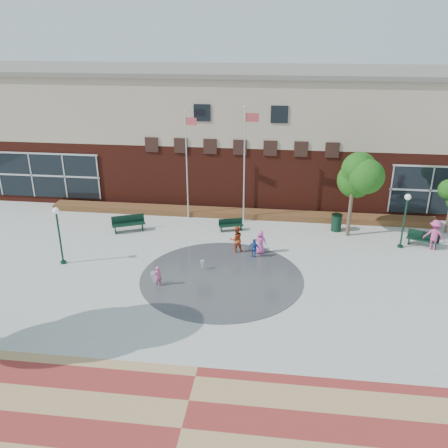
# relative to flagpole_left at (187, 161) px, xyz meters

# --- Properties ---
(ground) EXTENTS (120.00, 120.00, 0.00)m
(ground) POSITION_rel_flagpole_left_xyz_m (3.27, -10.91, -3.99)
(ground) COLOR #666056
(ground) RESTS_ON ground
(plaza_concrete) EXTENTS (46.00, 18.00, 0.01)m
(plaza_concrete) POSITION_rel_flagpole_left_xyz_m (3.27, -6.91, -3.98)
(plaza_concrete) COLOR #A8A8A0
(plaza_concrete) RESTS_ON ground
(paver_band) EXTENTS (46.00, 6.00, 0.01)m
(paver_band) POSITION_rel_flagpole_left_xyz_m (3.27, -17.91, -3.98)
(paver_band) COLOR maroon
(paver_band) RESTS_ON ground
(splash_pad) EXTENTS (8.40, 8.40, 0.01)m
(splash_pad) POSITION_rel_flagpole_left_xyz_m (3.27, -7.91, -3.98)
(splash_pad) COLOR #383A3D
(splash_pad) RESTS_ON ground
(library_building) EXTENTS (44.40, 10.40, 9.20)m
(library_building) POSITION_rel_flagpole_left_xyz_m (3.27, 6.57, 0.66)
(library_building) COLOR #541C12
(library_building) RESTS_ON ground
(flower_bed) EXTENTS (26.00, 1.20, 0.40)m
(flower_bed) POSITION_rel_flagpole_left_xyz_m (3.27, 0.69, -3.99)
(flower_bed) COLOR maroon
(flower_bed) RESTS_ON ground
(flagpole_left) EXTENTS (0.81, 0.29, 7.16)m
(flagpole_left) POSITION_rel_flagpole_left_xyz_m (0.00, 0.00, 0.00)
(flagpole_left) COLOR silver
(flagpole_left) RESTS_ON ground
(flagpole_right) EXTENTS (0.93, 0.17, 7.58)m
(flagpole_right) POSITION_rel_flagpole_left_xyz_m (3.76, -0.20, 0.25)
(flagpole_right) COLOR silver
(flagpole_right) RESTS_ON ground
(lamp_left) EXTENTS (0.35, 0.35, 3.27)m
(lamp_left) POSITION_rel_flagpole_left_xyz_m (-5.54, -7.39, -1.95)
(lamp_left) COLOR black
(lamp_left) RESTS_ON ground
(lamp_right) EXTENTS (0.35, 0.35, 3.31)m
(lamp_right) POSITION_rel_flagpole_left_xyz_m (13.19, -3.00, -1.93)
(lamp_right) COLOR black
(lamp_right) RESTS_ON ground
(bench_left) EXTENTS (2.09, 1.35, 1.03)m
(bench_left) POSITION_rel_flagpole_left_xyz_m (-3.32, -2.70, -3.65)
(bench_left) COLOR black
(bench_left) RESTS_ON ground
(bench_mid) EXTENTS (1.59, 0.89, 0.77)m
(bench_mid) POSITION_rel_flagpole_left_xyz_m (3.07, -1.80, -3.74)
(bench_mid) COLOR black
(bench_mid) RESTS_ON ground
(bench_right) EXTENTS (1.83, 1.13, 0.89)m
(bench_right) POSITION_rel_flagpole_left_xyz_m (14.49, -2.68, -3.70)
(bench_right) COLOR black
(bench_right) RESTS_ON ground
(trash_can) EXTENTS (0.68, 0.68, 1.11)m
(trash_can) POSITION_rel_flagpole_left_xyz_m (9.67, -0.97, -3.42)
(trash_can) COLOR black
(trash_can) RESTS_ON ground
(tree_mid) EXTENTS (3.18, 3.18, 5.37)m
(tree_mid) POSITION_rel_flagpole_left_xyz_m (10.32, -1.62, -0.07)
(tree_mid) COLOR #4B382B
(tree_mid) RESTS_ON ground
(water_jet_a) EXTENTS (0.34, 0.34, 0.66)m
(water_jet_a) POSITION_rel_flagpole_left_xyz_m (0.01, -9.07, -3.99)
(water_jet_a) COLOR white
(water_jet_a) RESTS_ON ground
(water_jet_b) EXTENTS (0.23, 0.23, 0.51)m
(water_jet_b) POSITION_rel_flagpole_left_xyz_m (2.14, -7.19, -3.99)
(water_jet_b) COLOR white
(water_jet_b) RESTS_ON ground
(child_splash) EXTENTS (0.48, 0.45, 1.10)m
(child_splash) POSITION_rel_flagpole_left_xyz_m (0.23, -9.12, -3.44)
(child_splash) COLOR #DE5A94
(child_splash) RESTS_ON ground
(adult_red) EXTENTS (0.95, 0.87, 1.60)m
(adult_red) POSITION_rel_flagpole_left_xyz_m (3.70, -4.79, -3.19)
(adult_red) COLOR #C14921
(adult_red) RESTS_ON ground
(adult_pink) EXTENTS (0.68, 0.45, 1.38)m
(adult_pink) POSITION_rel_flagpole_left_xyz_m (5.08, -4.79, -3.29)
(adult_pink) COLOR #E451A2
(adult_pink) RESTS_ON ground
(child_blue) EXTENTS (0.72, 0.46, 1.14)m
(child_blue) POSITION_rel_flagpole_left_xyz_m (4.77, -5.39, -3.42)
(child_blue) COLOR #274EA5
(child_blue) RESTS_ON ground
(person_bench) EXTENTS (1.32, 0.98, 1.82)m
(person_bench) POSITION_rel_flagpole_left_xyz_m (14.98, -3.02, -3.07)
(person_bench) COLOR #C64282
(person_bench) RESTS_ON ground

